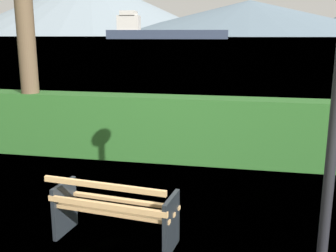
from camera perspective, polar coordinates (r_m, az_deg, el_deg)
name	(u,v)px	position (r m, az deg, el deg)	size (l,w,h in m)	color
ground_plane	(117,240)	(5.15, -7.34, -15.94)	(1400.00, 1400.00, 0.00)	olive
water_surface	(248,37)	(310.94, 11.39, 12.38)	(620.00, 620.00, 0.00)	#7A99A8
park_bench	(114,211)	(4.92, -7.78, -11.96)	(1.56, 0.74, 0.87)	tan
hedge_row	(169,129)	(7.91, 0.12, -0.38)	(10.17, 0.60, 1.30)	#285B23
cargo_ship_large	(158,31)	(208.50, -1.49, 13.47)	(62.17, 16.00, 13.99)	#2D384C
distant_hills	(179,10)	(595.13, 1.61, 16.40)	(763.21, 437.92, 88.37)	gray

